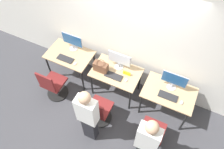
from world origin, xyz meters
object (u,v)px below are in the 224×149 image
(person_center, at_px, (88,116))
(keyboard_left, at_px, (65,59))
(person_right, at_px, (146,143))
(mouse_right, at_px, (182,103))
(office_chair_right, at_px, (151,134))
(mouse_center, at_px, (126,80))
(mouse_left, at_px, (75,64))
(keyboard_right, at_px, (168,96))
(monitor_left, at_px, (72,41))
(handbag, at_px, (101,67))
(monitor_center, at_px, (119,60))
(monitor_right, at_px, (174,80))
(office_chair_center, at_px, (99,111))
(office_chair_left, at_px, (53,86))
(keyboard_center, at_px, (114,76))

(person_center, bearing_deg, keyboard_left, 138.40)
(person_right, bearing_deg, mouse_right, 72.32)
(office_chair_right, bearing_deg, mouse_center, 140.06)
(keyboard_left, height_order, person_center, person_center)
(mouse_left, distance_m, person_center, 1.32)
(keyboard_right, distance_m, mouse_right, 0.27)
(monitor_left, relative_size, handbag, 1.65)
(keyboard_left, distance_m, mouse_left, 0.27)
(keyboard_left, distance_m, person_center, 1.53)
(mouse_left, xyz_separation_m, keyboard_right, (2.02, 0.08, -0.01))
(monitor_center, distance_m, office_chair_right, 1.57)
(keyboard_right, height_order, person_right, person_right)
(mouse_right, bearing_deg, office_chair_right, -114.95)
(keyboard_left, relative_size, mouse_left, 4.12)
(monitor_left, distance_m, person_right, 2.61)
(monitor_center, bearing_deg, office_chair_right, -40.61)
(monitor_right, distance_m, person_right, 1.31)
(keyboard_right, bearing_deg, mouse_left, -177.71)
(person_center, height_order, keyboard_right, person_center)
(office_chair_center, bearing_deg, office_chair_left, 174.31)
(mouse_left, relative_size, monitor_right, 0.18)
(office_chair_center, relative_size, mouse_right, 10.18)
(mouse_left, bearing_deg, mouse_right, 1.32)
(mouse_left, distance_m, mouse_right, 2.29)
(mouse_left, xyz_separation_m, mouse_right, (2.29, 0.05, 0.00))
(keyboard_left, distance_m, keyboard_right, 2.29)
(mouse_center, bearing_deg, office_chair_right, -39.94)
(keyboard_center, height_order, person_center, person_center)
(office_chair_left, bearing_deg, person_center, -22.25)
(monitor_left, height_order, handbag, monitor_left)
(monitor_center, bearing_deg, keyboard_center, -90.00)
(office_chair_left, bearing_deg, handbag, 33.77)
(office_chair_center, height_order, handbag, handbag)
(keyboard_right, xyz_separation_m, person_right, (-0.06, -1.06, 0.10))
(keyboard_center, bearing_deg, office_chair_right, -31.54)
(keyboard_left, height_order, handbag, handbag)
(keyboard_left, xyz_separation_m, mouse_left, (0.27, -0.03, 0.01))
(monitor_left, distance_m, office_chair_right, 2.52)
(mouse_right, xyz_separation_m, handbag, (-1.72, 0.04, 0.10))
(mouse_right, xyz_separation_m, office_chair_right, (-0.31, -0.67, -0.37))
(monitor_left, distance_m, handbag, 0.90)
(mouse_left, xyz_separation_m, office_chair_left, (-0.31, -0.50, -0.37))
(mouse_right, height_order, person_right, person_right)
(office_chair_center, xyz_separation_m, monitor_right, (1.15, 0.94, 0.58))
(handbag, bearing_deg, office_chair_right, -26.55)
(monitor_left, height_order, mouse_right, monitor_left)
(mouse_right, height_order, handbag, handbag)
(office_chair_left, bearing_deg, keyboard_center, 25.45)
(office_chair_left, relative_size, mouse_right, 10.18)
(mouse_left, relative_size, person_right, 0.06)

